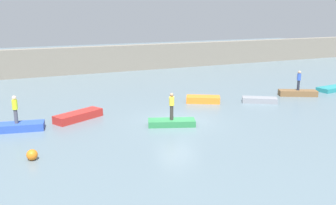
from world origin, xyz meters
The scene contains 13 objects.
ground_plane centered at (0.00, 0.00, 0.00)m, with size 120.00×120.00×0.00m, color slate.
embankment_wall centered at (0.00, 22.23, 1.54)m, with size 80.00×1.20×3.09m, color gray.
rowboat_blue centered at (-9.73, 2.38, 0.23)m, with size 3.18×1.11×0.46m, color #2B4CAD.
rowboat_red centered at (-5.83, 3.16, 0.26)m, with size 3.41×1.07×0.53m, color red.
rowboat_green centered at (-0.71, -0.63, 0.19)m, with size 2.97×1.09×0.39m, color #2D7F47.
rowboat_orange centered at (4.24, 3.97, 0.25)m, with size 2.65×1.23×0.50m, color orange.
rowboat_grey centered at (8.30, 2.05, 0.21)m, with size 2.70×1.00×0.42m, color gray.
rowboat_brown centered at (12.85, 2.69, 0.24)m, with size 3.17×1.01×0.48m, color brown.
rowboat_teal centered at (17.53, 2.97, 0.19)m, with size 3.64×1.28×0.38m, color teal.
person_hiviz_shirt centered at (-9.73, 2.38, 1.43)m, with size 0.32×0.32×1.72m.
person_blue_shirt centered at (12.85, 2.69, 1.44)m, with size 0.32×0.32×1.70m.
person_yellow_shirt centered at (-0.71, -0.63, 1.35)m, with size 0.32×0.32×1.73m.
mooring_buoy centered at (-9.34, -2.95, 0.27)m, with size 0.54×0.54×0.54m, color orange.
Camera 1 is at (-10.46, -21.37, 7.11)m, focal length 40.17 mm.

